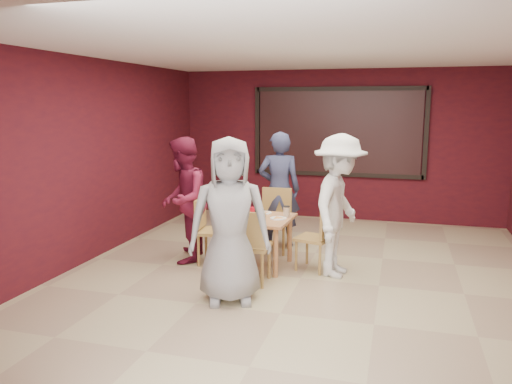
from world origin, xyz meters
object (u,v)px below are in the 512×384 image
(chair_left, at_px, (209,227))
(diner_right, at_px, (339,206))
(diner_left, at_px, (183,200))
(diner_front, at_px, (230,221))
(chair_right, at_px, (319,235))
(chair_front, at_px, (250,243))
(dining_table, at_px, (258,223))
(diner_back, at_px, (279,189))
(chair_back, at_px, (275,216))

(chair_left, distance_m, diner_right, 1.80)
(diner_left, bearing_deg, diner_front, 28.97)
(chair_right, relative_size, diner_right, 0.48)
(chair_front, xyz_separation_m, diner_front, (-0.07, -0.54, 0.39))
(chair_left, bearing_deg, dining_table, 3.48)
(dining_table, distance_m, diner_front, 1.27)
(diner_back, bearing_deg, chair_front, 79.61)
(dining_table, xyz_separation_m, diner_left, (-1.07, -0.04, 0.26))
(dining_table, relative_size, chair_right, 1.04)
(chair_front, distance_m, chair_back, 1.50)
(diner_right, bearing_deg, chair_right, 77.59)
(diner_back, relative_size, diner_right, 0.97)
(chair_left, relative_size, diner_front, 0.50)
(diner_front, height_order, diner_right, diner_front)
(chair_left, xyz_separation_m, diner_right, (1.76, -0.00, 0.39))
(dining_table, bearing_deg, diner_right, -2.30)
(diner_back, distance_m, diner_left, 1.56)
(diner_front, xyz_separation_m, diner_back, (0.00, 2.30, -0.03))
(diner_front, bearing_deg, chair_left, 100.55)
(chair_front, xyz_separation_m, diner_back, (-0.06, 1.76, 0.36))
(chair_right, bearing_deg, dining_table, -175.89)
(diner_front, distance_m, diner_back, 2.30)
(chair_left, bearing_deg, diner_right, -0.02)
(chair_right, bearing_deg, diner_right, -21.02)
(chair_right, bearing_deg, diner_front, -121.38)
(chair_left, relative_size, diner_left, 0.52)
(diner_back, xyz_separation_m, diner_left, (-1.09, -1.11, -0.02))
(chair_left, bearing_deg, chair_back, 50.00)
(diner_right, bearing_deg, chair_front, 132.00)
(chair_back, xyz_separation_m, diner_front, (-0.01, -2.04, 0.39))
(chair_front, height_order, diner_right, diner_right)
(diner_front, xyz_separation_m, diner_right, (1.05, 1.18, -0.01))
(diner_back, bearing_deg, chair_back, 78.37)
(chair_left, relative_size, diner_back, 0.52)
(chair_front, bearing_deg, diner_front, -96.94)
(dining_table, height_order, diner_back, diner_back)
(dining_table, relative_size, diner_front, 0.49)
(diner_left, relative_size, diner_right, 0.96)
(chair_right, bearing_deg, diner_back, 127.58)
(chair_left, distance_m, diner_front, 1.44)
(diner_left, bearing_deg, dining_table, 78.50)
(chair_left, bearing_deg, diner_left, 179.34)
(diner_left, bearing_deg, chair_left, 75.82)
(dining_table, xyz_separation_m, chair_right, (0.80, 0.06, -0.12))
(chair_right, relative_size, diner_back, 0.49)
(chair_left, height_order, diner_right, diner_right)
(dining_table, relative_size, diner_right, 0.50)
(chair_back, distance_m, chair_left, 1.12)
(diner_left, xyz_separation_m, diner_right, (2.13, -0.01, 0.04))
(dining_table, height_order, chair_left, chair_left)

